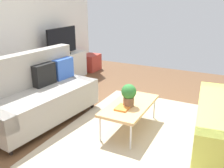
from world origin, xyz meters
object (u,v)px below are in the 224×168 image
at_px(vase_0, 44,55).
at_px(bottle_0, 58,53).
at_px(vase_1, 49,54).
at_px(table_book_0, 123,108).
at_px(storage_trunk, 91,62).
at_px(tv_console, 63,68).
at_px(coffee_table, 130,106).
at_px(couch_beige, 39,95).
at_px(tv, 62,42).
at_px(potted_plant, 129,94).

bearing_deg(vase_0, bottle_0, -13.56).
bearing_deg(vase_1, table_book_0, -117.74).
relative_size(storage_trunk, vase_0, 2.63).
bearing_deg(table_book_0, tv_console, 54.71).
bearing_deg(table_book_0, coffee_table, -8.11).
bearing_deg(couch_beige, bottle_0, -145.18).
height_order(couch_beige, bottle_0, couch_beige).
bearing_deg(table_book_0, tv, 54.47).
bearing_deg(couch_beige, storage_trunk, -158.16).
xyz_separation_m(coffee_table, tv, (1.46, 2.34, 0.56)).
bearing_deg(couch_beige, tv, -147.49).
bearing_deg(coffee_table, bottle_0, 61.63).
bearing_deg(vase_1, vase_0, 180.00).
relative_size(tv, vase_0, 5.05).
height_order(tv_console, table_book_0, tv_console).
xyz_separation_m(tv_console, bottle_0, (-0.21, -0.04, 0.40)).
bearing_deg(table_book_0, vase_1, 62.26).
distance_m(tv, vase_1, 0.46).
distance_m(coffee_table, tv_console, 2.78).
height_order(coffee_table, storage_trunk, storage_trunk).
height_order(potted_plant, vase_0, vase_0).
bearing_deg(storage_trunk, vase_0, 174.90).
xyz_separation_m(coffee_table, storage_trunk, (2.56, 2.26, -0.17)).
bearing_deg(tv_console, couch_beige, -152.80).
bearing_deg(potted_plant, vase_0, 68.49).
bearing_deg(bottle_0, tv, 5.53).
bearing_deg(potted_plant, bottle_0, 60.34).
relative_size(tv_console, vase_1, 7.40).
relative_size(couch_beige, vase_0, 9.98).
bearing_deg(tv, table_book_0, -125.53).
xyz_separation_m(vase_0, vase_1, (0.18, 0.00, -0.00)).
bearing_deg(couch_beige, coffee_table, 110.62).
relative_size(tv, table_book_0, 4.17).
bearing_deg(vase_0, tv_console, -4.93).
distance_m(couch_beige, storage_trunk, 3.06).
height_order(tv_console, potted_plant, potted_plant).
bearing_deg(couch_beige, table_book_0, 103.31).
bearing_deg(couch_beige, vase_0, -135.86).
bearing_deg(tv_console, vase_1, 172.85).
xyz_separation_m(potted_plant, vase_1, (1.14, 2.42, 0.13)).
bearing_deg(coffee_table, storage_trunk, 41.47).
distance_m(tv_console, table_book_0, 2.86).
xyz_separation_m(tv_console, vase_1, (-0.40, 0.05, 0.41)).
height_order(storage_trunk, potted_plant, potted_plant).
xyz_separation_m(potted_plant, vase_0, (0.95, 2.42, 0.13)).
relative_size(coffee_table, tv_console, 0.79).
bearing_deg(storage_trunk, table_book_0, -140.92).
bearing_deg(storage_trunk, coffee_table, -138.53).
distance_m(table_book_0, bottle_0, 2.73).
bearing_deg(tv_console, coffee_table, -121.73).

